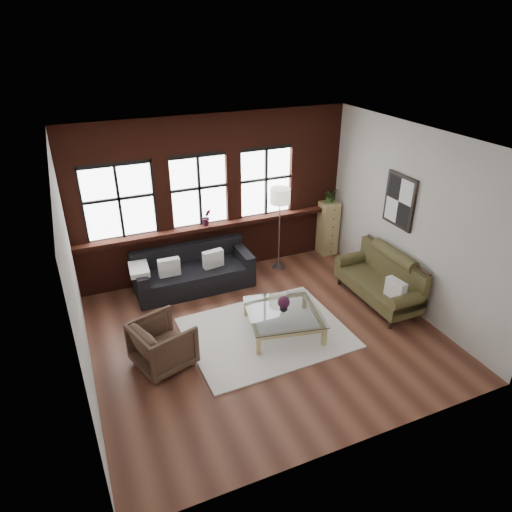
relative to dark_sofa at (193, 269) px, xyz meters
name	(u,v)px	position (x,y,z in m)	size (l,w,h in m)	color
floor	(265,333)	(0.66, -1.90, -0.41)	(5.50, 5.50, 0.00)	#50291D
ceiling	(267,142)	(0.66, -1.90, 2.79)	(5.50, 5.50, 0.00)	white
wall_back	(213,196)	(0.66, 0.60, 1.19)	(5.50, 5.50, 0.00)	beige
wall_front	(361,342)	(0.66, -4.40, 1.19)	(5.50, 5.50, 0.00)	beige
wall_left	(74,284)	(-2.09, -1.90, 1.19)	(5.00, 5.00, 0.00)	beige
wall_right	(410,220)	(3.41, -1.90, 1.19)	(5.00, 5.00, 0.00)	beige
brick_backwall	(214,197)	(0.66, 0.54, 1.19)	(5.50, 0.12, 3.20)	#441910
sill_ledge	(217,225)	(0.66, 0.45, 0.63)	(5.50, 0.30, 0.08)	#441910
window_left	(119,202)	(-1.14, 0.55, 1.34)	(1.38, 0.10, 1.50)	black
window_mid	(199,191)	(0.36, 0.55, 1.34)	(1.38, 0.10, 1.50)	black
window_right	(265,182)	(1.76, 0.55, 1.34)	(1.38, 0.10, 1.50)	black
wall_poster	(400,201)	(3.38, -1.60, 1.44)	(0.05, 0.74, 0.94)	black
shag_rug	(266,332)	(0.68, -1.92, -0.39)	(2.59, 2.03, 0.03)	silver
dark_sofa	(193,269)	(0.00, 0.00, 0.00)	(2.25, 0.91, 0.81)	black
pillow_a	(169,267)	(-0.48, -0.10, 0.19)	(0.40, 0.14, 0.34)	white
pillow_b	(213,259)	(0.37, -0.10, 0.19)	(0.40, 0.14, 0.34)	white
vintage_settee	(378,278)	(2.96, -1.82, 0.09)	(0.82, 1.85, 0.99)	#443E1F
pillow_settee	(396,289)	(2.88, -2.39, 0.19)	(0.14, 0.38, 0.34)	white
armchair	(163,344)	(-1.06, -2.00, -0.04)	(0.79, 0.81, 0.74)	#3F2B1F
coffee_table	(283,321)	(0.97, -1.95, -0.22)	(1.19, 1.19, 0.40)	tan
vase	(284,308)	(0.97, -1.95, 0.05)	(0.13, 0.13, 0.14)	#B2B2B2
flowers	(284,302)	(0.97, -1.95, 0.16)	(0.20, 0.20, 0.20)	#45172F
drawer_chest	(328,228)	(3.17, 0.31, 0.19)	(0.37, 0.37, 1.19)	tan
potted_plant_top	(330,196)	(3.17, 0.31, 0.94)	(0.28, 0.24, 0.31)	#2D5923
floor_lamp	(279,226)	(1.87, 0.09, 0.54)	(0.40, 0.40, 1.90)	#A5A5A8
sill_plant	(207,217)	(0.44, 0.42, 0.84)	(0.19, 0.15, 0.34)	#45172F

